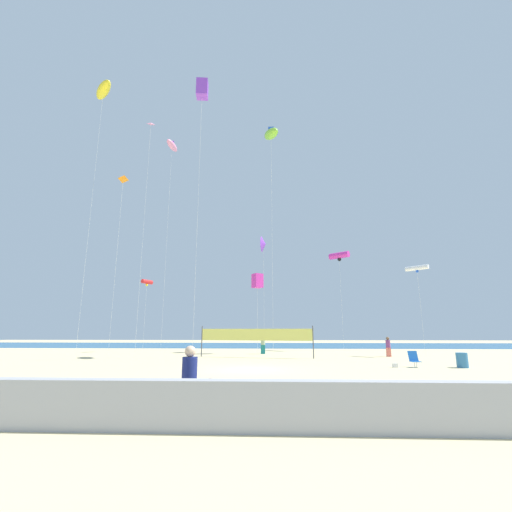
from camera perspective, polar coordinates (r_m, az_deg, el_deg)
name	(u,v)px	position (r m, az deg, el deg)	size (l,w,h in m)	color
ground_plane	(250,370)	(19.44, -0.97, -18.10)	(120.00, 120.00, 0.00)	beige
ocean_band	(265,345)	(51.71, 1.47, -14.37)	(120.00, 20.00, 0.01)	#28608C
boardwalk_ledge	(213,405)	(7.91, -7.00, -23.09)	(28.00, 0.44, 1.01)	#A8A8AD
mother_figure	(189,378)	(9.29, -10.86, -18.95)	(0.38, 0.38, 1.65)	olive
toddler_figure	(210,395)	(9.32, -7.58, -21.62)	(0.20, 0.20, 0.87)	#2D2D33
beachgoer_sage_shirt	(263,343)	(32.23, 1.15, -14.08)	(0.40, 0.40, 1.74)	#19727A
beachgoer_plum_shirt	(388,346)	(30.76, 20.80, -13.60)	(0.35, 0.35, 1.55)	#EA7260
folding_beach_chair	(414,359)	(22.56, 24.44, -15.04)	(0.52, 0.65, 0.89)	#1959B2
trash_barrel	(462,360)	(23.42, 30.65, -14.45)	(0.60, 0.60, 0.81)	teal
volleyball_net	(255,336)	(27.98, -0.14, -12.91)	(8.88, 1.98, 2.40)	#4C4C51
beach_handbag	(395,365)	(22.01, 21.78, -16.28)	(0.28, 0.14, 0.22)	white
kite_magenta_box	(257,281)	(33.11, 0.24, -4.09)	(1.16, 1.16, 7.33)	silver
kite_yellow_inflatable	(103,90)	(34.41, -23.68, 23.59)	(2.36, 2.40, 22.24)	silver
kite_pink_inflatable	(172,146)	(39.00, -13.57, 17.11)	(1.10, 2.05, 21.40)	silver
kite_violet_box	(202,90)	(27.91, -8.79, 25.31)	(0.89, 0.89, 19.60)	silver
kite_red_tube	(147,282)	(37.46, -17.40, -4.10)	(0.97, 1.29, 7.15)	silver
kite_pink_diamond	(151,130)	(31.67, -16.87, 19.15)	(0.70, 0.71, 18.95)	silver
kite_violet_delta	(264,244)	(36.00, 1.27, 1.94)	(0.66, 1.67, 11.59)	silver
kite_orange_diamond	(123,182)	(30.97, -20.93, 11.28)	(0.84, 0.84, 14.36)	silver
kite_lime_inflatable	(271,134)	(33.97, 2.48, 19.31)	(1.89, 2.94, 20.57)	silver
kite_magenta_tube	(339,256)	(39.73, 13.44, 0.05)	(2.21, 1.96, 10.56)	silver
kite_white_tube	(417,268)	(32.64, 24.82, -1.83)	(1.63, 1.59, 7.44)	silver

